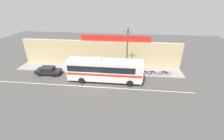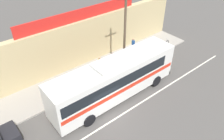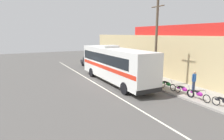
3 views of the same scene
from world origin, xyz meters
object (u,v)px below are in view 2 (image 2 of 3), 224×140
pedestrian_near_shop (100,63)px  utility_pole (125,32)px  pedestrian_by_curb (133,44)px  motorcycle_blue (153,49)px  intercity_bus (114,78)px  motorcycle_red (145,53)px  motorcycle_purple (133,59)px  motorcycle_orange (163,44)px

pedestrian_near_shop → utility_pole: bearing=-26.2°
pedestrian_by_curb → motorcycle_blue: bearing=-42.4°
intercity_bus → motorcycle_blue: intercity_bus is taller
motorcycle_red → motorcycle_purple: bearing=179.9°
intercity_bus → pedestrian_by_curb: size_ratio=6.64×
motorcycle_purple → motorcycle_blue: bearing=0.8°
pedestrian_by_curb → pedestrian_near_shop: 5.18m
pedestrian_by_curb → pedestrian_near_shop: bearing=-172.1°
pedestrian_near_shop → motorcycle_blue: bearing=-6.9°
motorcycle_red → pedestrian_by_curb: size_ratio=1.09×
motorcycle_purple → pedestrian_near_shop: bearing=166.7°
motorcycle_blue → pedestrian_near_shop: bearing=173.1°
motorcycle_red → motorcycle_blue: (1.35, 0.05, 0.00)m
motorcycle_red → pedestrian_by_curb: bearing=102.1°
intercity_bus → utility_pole: size_ratio=1.48×
pedestrian_by_curb → pedestrian_near_shop: (-5.13, -0.71, -0.03)m
pedestrian_near_shop → pedestrian_by_curb: bearing=7.9°
intercity_bus → pedestrian_near_shop: size_ratio=6.80×
intercity_bus → motorcycle_purple: bearing=29.4°
utility_pole → motorcycle_blue: bearing=2.8°
intercity_bus → motorcycle_blue: 8.62m
motorcycle_red → motorcycle_blue: size_ratio=0.97×
motorcycle_orange → motorcycle_red: (-3.26, -0.20, 0.00)m
motorcycle_orange → pedestrian_near_shop: 8.77m
motorcycle_orange → motorcycle_blue: same height
utility_pole → motorcycle_purple: 3.94m
intercity_bus → motorcycle_orange: 10.46m
motorcycle_orange → motorcycle_red: 3.27m
utility_pole → motorcycle_purple: (1.53, 0.19, -3.62)m
motorcycle_red → motorcycle_purple: 1.78m
motorcycle_orange → motorcycle_red: same height
intercity_bus → motorcycle_purple: 5.80m
intercity_bus → pedestrian_by_curb: intercity_bus is taller
pedestrian_by_curb → motorcycle_purple: bearing=-132.2°
intercity_bus → utility_pole: utility_pole is taller
motorcycle_red → motorcycle_blue: same height
motorcycle_purple → pedestrian_near_shop: 3.83m
utility_pole → motorcycle_purple: bearing=7.0°
utility_pole → motorcycle_blue: utility_pole is taller
motorcycle_purple → motorcycle_blue: (3.13, 0.04, 0.00)m
intercity_bus → pedestrian_near_shop: 3.93m
motorcycle_orange → utility_pole: bearing=-176.7°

